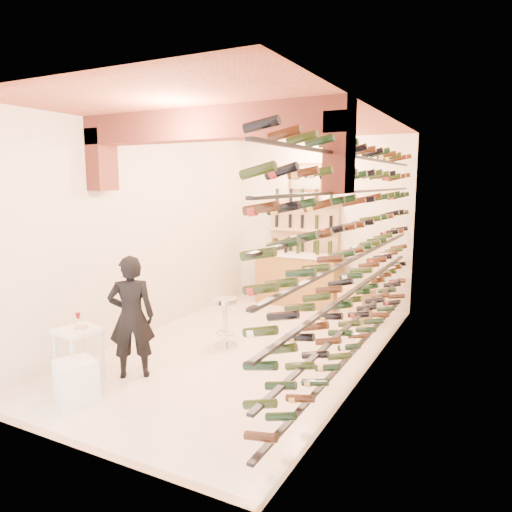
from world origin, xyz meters
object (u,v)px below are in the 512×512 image
at_px(back_counter, 298,278).
at_px(person, 131,317).
at_px(white_stool, 76,382).
at_px(tasting_table, 78,338).
at_px(chrome_barstool, 225,319).
at_px(wine_rack, 354,248).
at_px(crate_lower, 356,313).

bearing_deg(back_counter, person, -96.16).
bearing_deg(white_stool, tasting_table, 134.03).
bearing_deg(back_counter, tasting_table, -100.86).
bearing_deg(chrome_barstool, wine_rack, 2.56).
bearing_deg(chrome_barstool, tasting_table, -115.26).
bearing_deg(back_counter, crate_lower, -23.15).
xyz_separation_m(tasting_table, crate_lower, (2.19, 4.04, -0.41)).
bearing_deg(chrome_barstool, crate_lower, 58.83).
relative_size(tasting_table, crate_lower, 1.81).
bearing_deg(white_stool, crate_lower, 67.84).
xyz_separation_m(wine_rack, back_counter, (-1.83, 2.65, -1.02)).
bearing_deg(crate_lower, white_stool, -112.16).
distance_m(tasting_table, white_stool, 0.63).
height_order(back_counter, crate_lower, back_counter).
xyz_separation_m(white_stool, chrome_barstool, (0.50, 2.27, 0.18)).
height_order(back_counter, person, person).
relative_size(person, chrome_barstool, 2.10).
xyz_separation_m(wine_rack, white_stool, (-2.33, -2.35, -1.31)).
xyz_separation_m(back_counter, tasting_table, (-0.88, -4.60, 0.01)).
xyz_separation_m(person, crate_lower, (1.76, 3.60, -0.62)).
distance_m(wine_rack, white_stool, 3.56).
bearing_deg(back_counter, chrome_barstool, -90.01).
bearing_deg(tasting_table, chrome_barstool, 74.15).
bearing_deg(crate_lower, chrome_barstool, -121.17).
distance_m(tasting_table, chrome_barstool, 2.07).
bearing_deg(person, wine_rack, 175.33).
relative_size(person, crate_lower, 3.39).
distance_m(back_counter, tasting_table, 4.69).
height_order(wine_rack, chrome_barstool, wine_rack).
bearing_deg(wine_rack, crate_lower, 103.97).
xyz_separation_m(wine_rack, person, (-2.28, -1.52, -0.80)).
distance_m(white_stool, chrome_barstool, 2.33).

